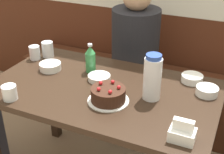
# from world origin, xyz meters

# --- Properties ---
(bench_seat) EXTENTS (2.22, 0.38, 0.47)m
(bench_seat) POSITION_xyz_m (0.00, 0.83, 0.24)
(bench_seat) COLOR #472314
(bench_seat) RESTS_ON ground_plane
(dining_table) EXTENTS (1.26, 0.74, 0.75)m
(dining_table) POSITION_xyz_m (0.00, 0.00, 0.64)
(dining_table) COLOR black
(dining_table) RESTS_ON ground_plane
(birthday_cake) EXTENTS (0.21, 0.21, 0.10)m
(birthday_cake) POSITION_xyz_m (0.09, -0.11, 0.79)
(birthday_cake) COLOR white
(birthday_cake) RESTS_ON dining_table
(water_pitcher) EXTENTS (0.09, 0.09, 0.25)m
(water_pitcher) POSITION_xyz_m (0.28, 0.01, 0.87)
(water_pitcher) COLOR white
(water_pitcher) RESTS_ON dining_table
(soju_bottle) EXTENTS (0.06, 0.06, 0.18)m
(soju_bottle) POSITION_xyz_m (-0.15, 0.15, 0.84)
(soju_bottle) COLOR #388E4C
(soju_bottle) RESTS_ON dining_table
(napkin_holder) EXTENTS (0.11, 0.08, 0.11)m
(napkin_holder) POSITION_xyz_m (0.50, -0.26, 0.79)
(napkin_holder) COLOR white
(napkin_holder) RESTS_ON dining_table
(bowl_soup_white) EXTENTS (0.12, 0.12, 0.04)m
(bowl_soup_white) POSITION_xyz_m (0.44, 0.27, 0.77)
(bowl_soup_white) COLOR white
(bowl_soup_white) RESTS_ON dining_table
(bowl_rice_small) EXTENTS (0.12, 0.12, 0.04)m
(bowl_rice_small) POSITION_xyz_m (0.54, 0.16, 0.77)
(bowl_rice_small) COLOR white
(bowl_rice_small) RESTS_ON dining_table
(bowl_side_dish) EXTENTS (0.13, 0.13, 0.04)m
(bowl_side_dish) POSITION_xyz_m (-0.39, 0.07, 0.77)
(bowl_side_dish) COLOR white
(bowl_side_dish) RESTS_ON dining_table
(bowl_sauce_shallow) EXTENTS (0.13, 0.13, 0.03)m
(bowl_sauce_shallow) POSITION_xyz_m (-0.06, 0.07, 0.77)
(bowl_sauce_shallow) COLOR white
(bowl_sauce_shallow) RESTS_ON dining_table
(glass_water_tall) EXTENTS (0.07, 0.07, 0.09)m
(glass_water_tall) POSITION_xyz_m (-0.57, 0.16, 0.80)
(glass_water_tall) COLOR silver
(glass_water_tall) RESTS_ON dining_table
(glass_tumbler_short) EXTENTS (0.08, 0.08, 0.10)m
(glass_tumbler_short) POSITION_xyz_m (-0.52, 0.23, 0.80)
(glass_tumbler_short) COLOR silver
(glass_tumbler_short) RESTS_ON dining_table
(glass_shot_small) EXTENTS (0.08, 0.08, 0.08)m
(glass_shot_small) POSITION_xyz_m (-0.38, -0.30, 0.79)
(glass_shot_small) COLOR silver
(glass_shot_small) RESTS_ON dining_table
(person_grey_tee) EXTENTS (0.34, 0.34, 1.23)m
(person_grey_tee) POSITION_xyz_m (-0.04, 0.63, 0.60)
(person_grey_tee) COLOR #33333D
(person_grey_tee) RESTS_ON ground_plane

